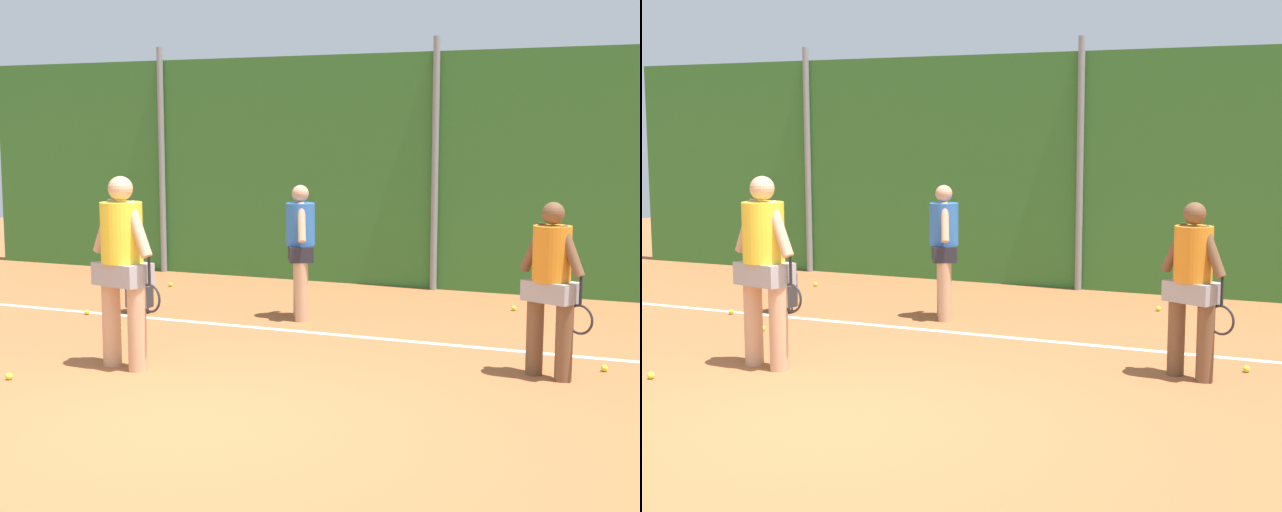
% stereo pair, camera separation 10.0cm
% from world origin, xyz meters
% --- Properties ---
extents(ground_plane, '(27.82, 27.82, 0.00)m').
position_xyz_m(ground_plane, '(0.00, 2.09, 0.00)').
color(ground_plane, '#A85B33').
extents(hedge_fence_backdrop, '(15.94, 0.25, 3.44)m').
position_xyz_m(hedge_fence_backdrop, '(0.00, 7.08, 1.72)').
color(hedge_fence_backdrop, '#33702D').
rests_on(hedge_fence_backdrop, ground_plane).
extents(fence_post_left, '(0.10, 0.10, 3.64)m').
position_xyz_m(fence_post_left, '(-4.60, 6.90, 1.82)').
color(fence_post_left, gray).
rests_on(fence_post_left, ground_plane).
extents(fence_post_center, '(0.10, 0.10, 3.64)m').
position_xyz_m(fence_post_center, '(0.00, 6.90, 1.82)').
color(fence_post_center, gray).
rests_on(fence_post_center, ground_plane).
extents(court_baseline_paint, '(11.65, 0.10, 0.01)m').
position_xyz_m(court_baseline_paint, '(0.00, 3.49, 0.00)').
color(court_baseline_paint, white).
rests_on(court_baseline_paint, ground_plane).
extents(player_foreground_near, '(0.85, 0.44, 1.88)m').
position_xyz_m(player_foreground_near, '(-1.50, 1.30, 1.05)').
color(player_foreground_near, tan).
rests_on(player_foreground_near, ground_plane).
extents(player_midcourt, '(0.74, 0.46, 1.66)m').
position_xyz_m(player_midcourt, '(2.38, 2.54, 0.93)').
color(player_midcourt, brown).
rests_on(player_midcourt, ground_plane).
extents(player_backcourt_far, '(0.48, 0.63, 1.65)m').
position_xyz_m(player_backcourt_far, '(-0.91, 4.19, 0.93)').
color(player_backcourt_far, tan).
rests_on(player_backcourt_far, ground_plane).
extents(ball_hopper, '(0.36, 0.36, 0.51)m').
position_xyz_m(ball_hopper, '(-2.98, 3.76, 0.29)').
color(ball_hopper, '#2D2D33').
rests_on(ball_hopper, ground_plane).
extents(tennis_ball_0, '(0.07, 0.07, 0.07)m').
position_xyz_m(tennis_ball_0, '(1.42, 5.74, 0.03)').
color(tennis_ball_0, '#CCDB33').
rests_on(tennis_ball_0, ground_plane).
extents(tennis_ball_1, '(0.07, 0.07, 0.07)m').
position_xyz_m(tennis_ball_1, '(-2.54, 2.68, 0.03)').
color(tennis_ball_1, '#CCDB33').
rests_on(tennis_ball_1, ground_plane).
extents(tennis_ball_4, '(0.07, 0.07, 0.07)m').
position_xyz_m(tennis_ball_4, '(2.84, 2.98, 0.03)').
color(tennis_ball_4, '#CCDB33').
rests_on(tennis_ball_4, ground_plane).
extents(tennis_ball_5, '(0.07, 0.07, 0.07)m').
position_xyz_m(tennis_ball_5, '(-3.69, 5.64, 0.03)').
color(tennis_ball_5, '#CCDB33').
rests_on(tennis_ball_5, ground_plane).
extents(tennis_ball_6, '(0.07, 0.07, 0.07)m').
position_xyz_m(tennis_ball_6, '(-3.50, 3.37, 0.03)').
color(tennis_ball_6, '#CCDB33').
rests_on(tennis_ball_6, ground_plane).
extents(tennis_ball_7, '(0.07, 0.07, 0.07)m').
position_xyz_m(tennis_ball_7, '(-2.24, 0.50, 0.03)').
color(tennis_ball_7, '#CCDB33').
rests_on(tennis_ball_7, ground_plane).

